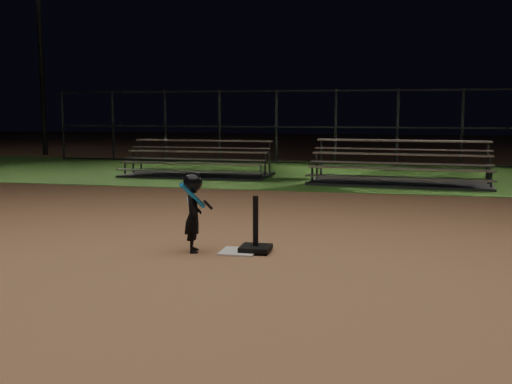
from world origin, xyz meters
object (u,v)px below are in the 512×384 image
batting_tee (256,241)px  light_pole_left (39,31)px  bleacher_right (399,175)px  home_plate (239,252)px  bleacher_left (197,169)px  child_batter (193,210)px

batting_tee → light_pole_left: (-12.21, 14.88, 4.80)m
batting_tee → bleacher_right: 8.11m
batting_tee → home_plate: bearing=-161.7°
home_plate → bleacher_right: size_ratio=0.10×
bleacher_right → batting_tee: bearing=-99.4°
batting_tee → bleacher_right: size_ratio=0.16×
bleacher_right → bleacher_left: bearing=177.2°
home_plate → child_batter: size_ratio=0.44×
home_plate → child_batter: 0.79m
child_batter → bleacher_left: (-2.80, 8.67, -0.34)m
light_pole_left → batting_tee: bearing=-50.6°
batting_tee → light_pole_left: size_ratio=0.08×
batting_tee → child_batter: bearing=-168.8°
home_plate → bleacher_left: 9.23m
batting_tee → light_pole_left: bearing=129.4°
batting_tee → light_pole_left: 19.83m
bleacher_left → home_plate: bearing=-68.1°
bleacher_left → bleacher_right: (5.43, -0.62, 0.02)m
batting_tee → bleacher_left: 9.24m
home_plate → batting_tee: (0.21, 0.07, 0.14)m
home_plate → light_pole_left: size_ratio=0.05×
child_batter → light_pole_left: size_ratio=0.12×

